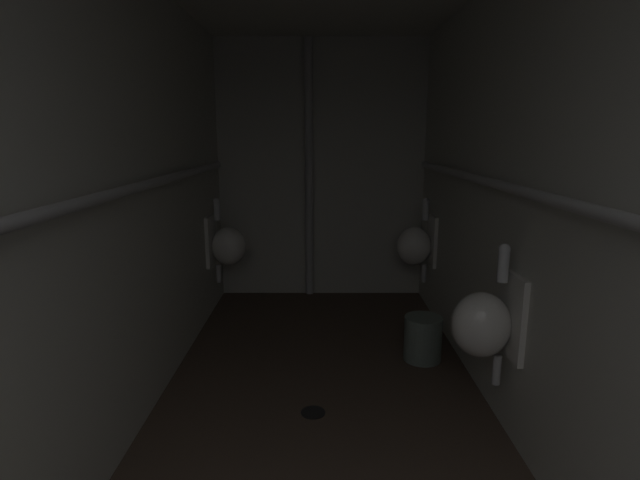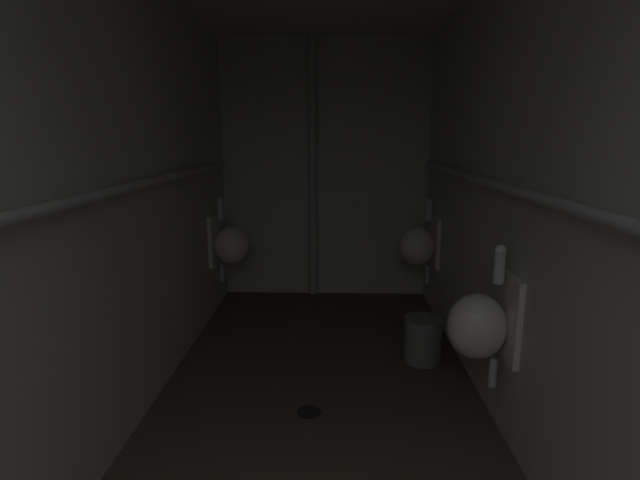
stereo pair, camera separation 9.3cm
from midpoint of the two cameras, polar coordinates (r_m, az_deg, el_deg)
floor at (r=2.86m, az=-0.94°, el=-21.56°), size 2.08×4.69×0.08m
wall_left at (r=2.62m, az=-23.79°, el=3.79°), size 0.06×4.69×2.43m
wall_right at (r=2.60m, az=21.95°, el=3.87°), size 0.06×4.69×2.43m
wall_back at (r=4.71m, az=-0.65°, el=8.07°), size 2.08×0.06×2.43m
urinal_left_mid at (r=4.34m, az=-11.78°, el=-0.56°), size 0.32×0.30×0.76m
urinal_right_mid at (r=2.64m, az=17.66°, el=-9.19°), size 0.32×0.30×0.76m
urinal_right_far at (r=4.33m, az=10.42°, el=-0.52°), size 0.32×0.30×0.76m
supply_pipe_left at (r=2.61m, az=-21.79°, el=5.76°), size 0.06×3.91×0.06m
supply_pipe_right at (r=2.57m, az=20.10°, el=5.78°), size 0.06×3.98×0.06m
standpipe_back_wall at (r=4.60m, az=-2.11°, el=7.97°), size 0.08×0.08×2.38m
floor_drain at (r=2.94m, az=-1.99°, el=-19.53°), size 0.14×0.14×0.01m
waste_bin at (r=3.54m, az=11.01°, el=-11.25°), size 0.26×0.26×0.31m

